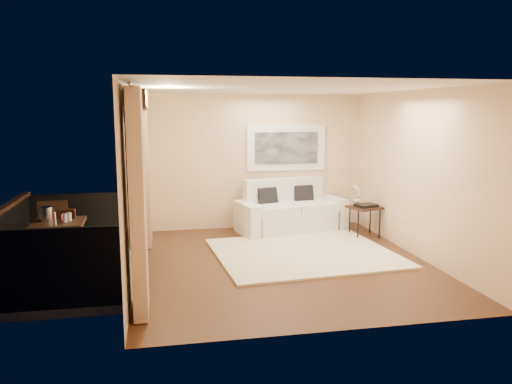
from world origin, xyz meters
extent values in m
plane|color=#502D17|center=(0.00, 0.00, 0.00)|extent=(5.00, 5.00, 0.00)
plane|color=white|center=(0.00, 0.00, 2.70)|extent=(5.00, 5.00, 0.00)
plane|color=beige|center=(0.00, 2.50, 1.35)|extent=(4.50, 0.00, 4.50)
plane|color=beige|center=(0.00, -2.50, 1.35)|extent=(4.50, 0.00, 4.50)
plane|color=beige|center=(2.25, 0.00, 1.35)|extent=(0.00, 5.00, 5.00)
plane|color=beige|center=(-2.25, 1.85, 1.35)|extent=(0.00, 2.70, 2.70)
plane|color=beige|center=(-2.25, -1.85, 1.35)|extent=(0.00, 2.70, 2.70)
plane|color=beige|center=(-2.25, 0.00, 2.55)|extent=(0.00, 2.40, 2.40)
cube|color=black|center=(-2.13, 0.00, 2.52)|extent=(0.28, 2.40, 0.22)
cube|color=#605B56|center=(-3.15, 0.00, -0.06)|extent=(1.80, 2.60, 0.12)
cube|color=black|center=(-4.01, 0.00, 0.50)|extent=(0.06, 2.60, 1.00)
cube|color=black|center=(-3.15, 1.27, 0.50)|extent=(1.80, 0.06, 1.00)
cube|color=black|center=(-3.15, -1.27, 0.50)|extent=(1.80, 0.06, 1.00)
cube|color=black|center=(-4.01, 0.00, 1.02)|extent=(0.10, 2.60, 0.06)
cube|color=tan|center=(-2.11, 1.55, 1.32)|extent=(0.16, 0.75, 2.62)
cube|color=tan|center=(-2.11, -1.55, 1.32)|extent=(0.16, 0.75, 2.62)
cylinder|color=#4C473F|center=(-2.11, 0.00, 2.63)|extent=(0.04, 4.80, 0.04)
cube|color=white|center=(0.68, 2.47, 1.62)|extent=(1.62, 0.05, 0.92)
cube|color=black|center=(0.68, 2.44, 1.62)|extent=(1.30, 0.02, 0.64)
cube|color=#FAF1C9|center=(0.46, 0.40, 0.02)|extent=(3.08, 2.74, 0.04)
cube|color=white|center=(0.68, 2.02, 0.21)|extent=(1.85, 1.24, 0.42)
cube|color=white|center=(0.61, 2.36, 0.60)|extent=(1.71, 0.57, 0.82)
cube|color=white|center=(-0.23, 1.83, 0.31)|extent=(0.42, 0.93, 0.62)
cube|color=white|center=(1.59, 2.21, 0.31)|extent=(0.42, 0.93, 0.62)
cube|color=white|center=(0.28, 1.91, 0.49)|extent=(0.95, 0.95, 0.14)
cube|color=white|center=(1.09, 2.08, 0.49)|extent=(0.95, 0.95, 0.14)
cube|color=black|center=(0.23, 2.13, 0.66)|extent=(0.44, 0.29, 0.41)
cube|color=black|center=(1.01, 2.30, 0.66)|extent=(0.42, 0.22, 0.41)
cube|color=black|center=(1.93, 1.33, 0.56)|extent=(0.67, 0.67, 0.04)
cylinder|color=black|center=(1.72, 1.12, 0.27)|extent=(0.03, 0.03, 0.54)
cylinder|color=black|center=(2.14, 1.12, 0.27)|extent=(0.03, 0.03, 0.54)
cylinder|color=black|center=(1.72, 1.54, 0.27)|extent=(0.03, 0.03, 0.54)
cylinder|color=black|center=(2.14, 1.54, 0.27)|extent=(0.03, 0.03, 0.54)
cube|color=black|center=(1.94, 1.31, 0.61)|extent=(0.45, 0.38, 0.05)
imported|color=white|center=(1.80, 1.44, 0.80)|extent=(0.27, 0.27, 0.43)
cube|color=black|center=(-3.29, -0.08, 0.80)|extent=(0.71, 0.71, 0.05)
cylinder|color=black|center=(-3.57, -0.37, 0.38)|extent=(0.04, 0.04, 0.76)
cylinder|color=black|center=(-3.00, -0.37, 0.38)|extent=(0.04, 0.04, 0.76)
cylinder|color=black|center=(-3.57, 0.20, 0.38)|extent=(0.04, 0.04, 0.76)
cylinder|color=black|center=(-3.00, 0.20, 0.38)|extent=(0.04, 0.04, 0.76)
cube|color=black|center=(-3.50, 0.75, 0.47)|extent=(0.49, 0.49, 0.05)
cube|color=black|center=(-3.47, 0.55, 0.73)|extent=(0.44, 0.12, 0.57)
cylinder|color=black|center=(-3.35, 0.95, 0.22)|extent=(0.03, 0.03, 0.45)
cylinder|color=black|center=(-3.70, 0.89, 0.22)|extent=(0.03, 0.03, 0.45)
cylinder|color=black|center=(-3.30, 0.60, 0.22)|extent=(0.03, 0.03, 0.45)
cylinder|color=black|center=(-3.65, 0.55, 0.22)|extent=(0.03, 0.03, 0.45)
cube|color=black|center=(-3.30, -0.05, 0.44)|extent=(0.45, 0.45, 0.05)
cube|color=black|center=(-3.28, 0.13, 0.69)|extent=(0.42, 0.09, 0.54)
cylinder|color=black|center=(-3.49, -0.20, 0.21)|extent=(0.03, 0.03, 0.42)
cylinder|color=black|center=(-3.15, -0.24, 0.21)|extent=(0.03, 0.03, 0.42)
cylinder|color=black|center=(-3.45, 0.13, 0.21)|extent=(0.03, 0.03, 0.42)
cylinder|color=black|center=(-3.12, 0.10, 0.21)|extent=(0.03, 0.03, 0.42)
cylinder|color=silver|center=(-3.45, 0.01, 0.92)|extent=(0.18, 0.18, 0.20)
cylinder|color=red|center=(-3.23, 0.03, 0.86)|extent=(0.06, 0.06, 0.07)
cylinder|color=silver|center=(-3.28, -0.29, 0.91)|extent=(0.04, 0.04, 0.18)
cylinder|color=white|center=(-3.18, -0.14, 0.88)|extent=(0.06, 0.06, 0.12)
cylinder|color=white|center=(-3.13, -0.06, 0.88)|extent=(0.06, 0.06, 0.12)
camera|label=1|loc=(-1.84, -7.35, 2.38)|focal=35.00mm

